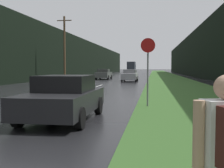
% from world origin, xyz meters
% --- Properties ---
extents(grass_verge, '(6.00, 240.00, 0.02)m').
position_xyz_m(grass_verge, '(7.21, 40.00, 0.01)').
color(grass_verge, '#386028').
rests_on(grass_verge, ground_plane).
extents(lane_stripe_c, '(0.12, 3.00, 0.01)m').
position_xyz_m(lane_stripe_c, '(0.00, 12.72, 0.00)').
color(lane_stripe_c, silver).
rests_on(lane_stripe_c, ground_plane).
extents(lane_stripe_d, '(0.12, 3.00, 0.01)m').
position_xyz_m(lane_stripe_d, '(0.00, 19.72, 0.00)').
color(lane_stripe_d, silver).
rests_on(lane_stripe_d, ground_plane).
extents(lane_stripe_e, '(0.12, 3.00, 0.01)m').
position_xyz_m(lane_stripe_e, '(0.00, 26.72, 0.00)').
color(lane_stripe_e, silver).
rests_on(lane_stripe_e, ground_plane).
extents(treeline_far_side, '(2.00, 140.00, 7.52)m').
position_xyz_m(treeline_far_side, '(-10.21, 50.00, 3.76)').
color(treeline_far_side, black).
rests_on(treeline_far_side, ground_plane).
extents(treeline_near_side, '(2.00, 140.00, 8.49)m').
position_xyz_m(treeline_near_side, '(13.21, 50.00, 4.25)').
color(treeline_near_side, black).
rests_on(treeline_near_side, ground_plane).
extents(utility_pole_far, '(1.80, 0.24, 7.83)m').
position_xyz_m(utility_pole_far, '(-5.72, 34.18, 4.04)').
color(utility_pole_far, '#4C3823').
rests_on(utility_pole_far, ground_plane).
extents(stop_sign, '(0.61, 0.07, 2.92)m').
position_xyz_m(stop_sign, '(4.70, 13.38, 1.74)').
color(stop_sign, slate).
rests_on(stop_sign, ground_plane).
extents(car_passing_near, '(1.97, 4.17, 1.42)m').
position_xyz_m(car_passing_near, '(2.10, 9.95, 0.71)').
color(car_passing_near, black).
rests_on(car_passing_near, ground_plane).
extents(car_passing_far, '(1.84, 4.68, 1.44)m').
position_xyz_m(car_passing_far, '(2.10, 35.39, 0.73)').
color(car_passing_far, '#9E9EA3').
rests_on(car_passing_far, ground_plane).
extents(car_oncoming, '(1.88, 4.67, 1.46)m').
position_xyz_m(car_oncoming, '(-2.10, 40.95, 0.74)').
color(car_oncoming, '#4C514C').
rests_on(car_oncoming, ground_plane).
extents(delivery_truck, '(2.55, 8.21, 3.54)m').
position_xyz_m(delivery_truck, '(-2.10, 92.39, 1.87)').
color(delivery_truck, black).
rests_on(delivery_truck, ground_plane).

